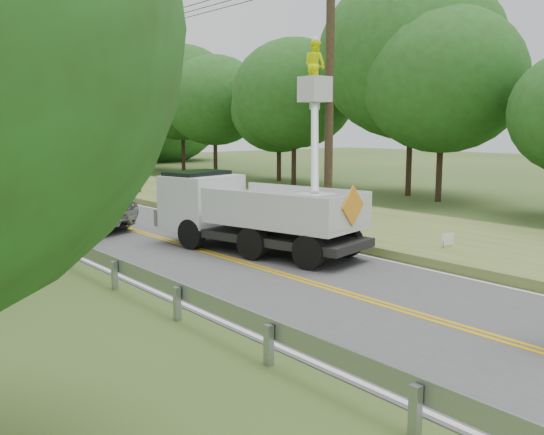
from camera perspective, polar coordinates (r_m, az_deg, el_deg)
ground at (r=12.60m, az=17.66°, el=-10.01°), size 140.00×140.00×0.00m
road at (r=23.15m, az=-12.53°, el=-1.31°), size 7.20×96.00×0.03m
guardrail at (r=22.48m, az=-22.82°, el=-0.68°), size 0.18×48.00×0.77m
utility_poles at (r=27.93m, az=-6.33°, el=11.35°), size 1.60×43.30×10.00m
tall_grass_verge at (r=26.98m, az=1.08°, el=0.60°), size 7.00×96.00×0.30m
treeline_right at (r=40.12m, az=2.15°, el=12.01°), size 11.98×53.56×12.30m
bucket_truck at (r=19.53m, az=-2.84°, el=1.62°), size 5.32×7.27×6.78m
suv_silver at (r=24.35m, az=-19.88°, el=1.00°), size 5.05×7.00×1.77m
suv_darkgrey at (r=33.75m, az=-24.05°, el=2.64°), size 4.19×6.01×1.62m
yard_sign at (r=19.01m, az=16.25°, el=-2.05°), size 0.50×0.11×0.73m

